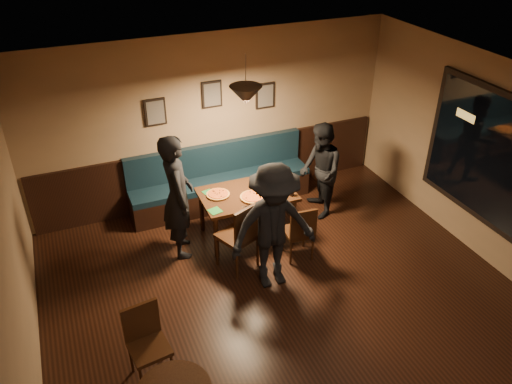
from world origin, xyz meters
TOP-DOWN VIEW (x-y plane):
  - floor at (0.00, 0.00)m, footprint 7.00×7.00m
  - ceiling at (0.00, 0.00)m, footprint 7.00×7.00m
  - wall_back at (0.00, 3.50)m, footprint 6.00×0.00m
  - wall_left at (-3.00, 0.00)m, footprint 0.00×7.00m
  - wainscot at (0.00, 3.47)m, footprint 5.88×0.06m
  - booth_bench at (0.00, 3.20)m, footprint 3.00×0.60m
  - window_frame at (2.96, 0.50)m, footprint 0.06×2.56m
  - window_glass at (2.93, 0.50)m, footprint 0.00×2.40m
  - picture_left at (-0.90, 3.47)m, footprint 0.32×0.04m
  - picture_center at (0.00, 3.47)m, footprint 0.32×0.04m
  - picture_right at (0.90, 3.47)m, footprint 0.32×0.04m
  - pendant_lamp at (0.08, 2.24)m, footprint 0.44×0.44m
  - dining_table at (0.08, 2.24)m, footprint 1.39×0.91m
  - chair_near_left at (-0.32, 1.60)m, footprint 0.61×0.61m
  - chair_near_right at (0.55, 1.47)m, footprint 0.42×0.42m
  - diner_left at (-0.96, 2.23)m, footprint 0.53×0.73m
  - diner_right at (1.36, 2.34)m, footprint 0.73×0.86m
  - diner_front at (-0.01, 1.09)m, footprint 1.18×0.71m
  - pizza_a at (-0.33, 2.34)m, footprint 0.36×0.36m
  - pizza_b at (0.11, 2.07)m, footprint 0.42×0.42m
  - pizza_c at (0.56, 2.44)m, footprint 0.49×0.49m
  - soda_glass at (0.66, 1.93)m, footprint 0.09×0.09m
  - tabasco_bottle at (0.54, 2.23)m, footprint 0.03×0.03m
  - napkin_a at (-0.44, 2.48)m, footprint 0.17×0.17m
  - napkin_b at (-0.51, 1.96)m, footprint 0.20×0.20m
  - cutlery_set at (0.05, 1.90)m, footprint 0.21×0.03m
  - cafe_chair_far at (-1.86, 0.17)m, footprint 0.45×0.45m

SIDE VIEW (x-z plane):
  - floor at x=0.00m, z-range 0.00..0.00m
  - dining_table at x=0.08m, z-range 0.00..0.74m
  - chair_near_right at x=0.55m, z-range 0.00..0.87m
  - cafe_chair_far at x=-1.86m, z-range 0.00..0.91m
  - wainscot at x=0.00m, z-range 0.00..1.00m
  - booth_bench at x=0.00m, z-range 0.00..1.00m
  - chair_near_left at x=-0.32m, z-range 0.00..1.06m
  - cutlery_set at x=0.05m, z-range 0.74..0.74m
  - napkin_a at x=-0.44m, z-range 0.74..0.74m
  - napkin_b at x=-0.51m, z-range 0.74..0.74m
  - pizza_a at x=-0.33m, z-range 0.74..0.77m
  - pizza_b at x=0.11m, z-range 0.74..0.78m
  - pizza_c at x=0.56m, z-range 0.74..0.78m
  - diner_right at x=1.36m, z-range 0.00..1.56m
  - tabasco_bottle at x=0.54m, z-range 0.74..0.86m
  - soda_glass at x=0.66m, z-range 0.74..0.88m
  - diner_front at x=-0.01m, z-range 0.00..1.79m
  - diner_left at x=-0.96m, z-range 0.00..1.86m
  - wall_back at x=0.00m, z-range -1.60..4.40m
  - wall_left at x=-3.00m, z-range -2.10..4.90m
  - window_frame at x=2.96m, z-range 0.57..2.43m
  - window_glass at x=2.93m, z-range 0.30..2.70m
  - picture_left at x=-0.90m, z-range 1.49..1.91m
  - picture_right at x=0.90m, z-range 1.49..1.91m
  - picture_center at x=0.00m, z-range 1.64..2.06m
  - pendant_lamp at x=0.08m, z-range 2.12..2.38m
  - ceiling at x=0.00m, z-range 2.80..2.80m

